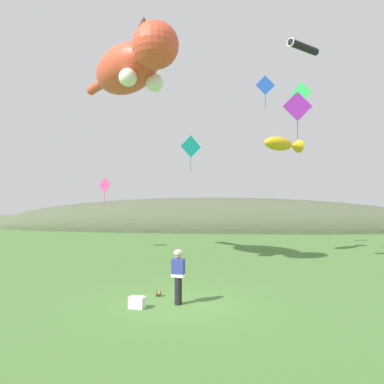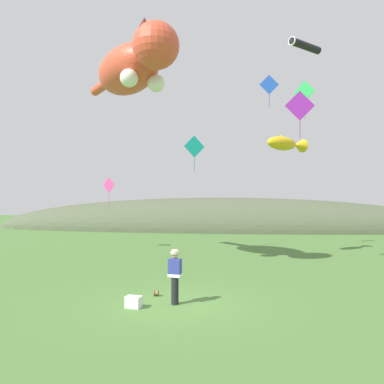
{
  "view_description": "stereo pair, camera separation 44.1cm",
  "coord_description": "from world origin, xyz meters",
  "px_view_note": "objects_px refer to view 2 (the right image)",
  "views": [
    {
      "loc": [
        1.5,
        -12.18,
        3.46
      ],
      "look_at": [
        0.0,
        4.0,
        3.73
      ],
      "focal_mm": 35.0,
      "sensor_mm": 36.0,
      "label": 1
    },
    {
      "loc": [
        1.94,
        -12.13,
        3.46
      ],
      "look_at": [
        0.0,
        4.0,
        3.73
      ],
      "focal_mm": 35.0,
      "sensor_mm": 36.0,
      "label": 2
    }
  ],
  "objects_px": {
    "festival_attendant": "(175,275)",
    "kite_diamond_violet": "(300,106)",
    "kite_diamond_pink": "(109,185)",
    "kite_giant_cat": "(133,67)",
    "picnic_cooler": "(133,302)",
    "kite_tube_streamer": "(305,46)",
    "kite_diamond_blue": "(269,85)",
    "kite_diamond_green": "(304,92)",
    "kite_spool": "(156,293)",
    "kite_fish_windsock": "(286,144)",
    "kite_diamond_teal": "(194,147)"
  },
  "relations": [
    {
      "from": "festival_attendant",
      "to": "kite_diamond_green",
      "type": "height_order",
      "value": "kite_diamond_green"
    },
    {
      "from": "kite_diamond_violet",
      "to": "kite_diamond_pink",
      "type": "xyz_separation_m",
      "value": [
        -11.88,
        5.03,
        -3.85
      ]
    },
    {
      "from": "festival_attendant",
      "to": "kite_diamond_pink",
      "type": "height_order",
      "value": "kite_diamond_pink"
    },
    {
      "from": "kite_fish_windsock",
      "to": "kite_diamond_pink",
      "type": "bearing_deg",
      "value": 173.23
    },
    {
      "from": "kite_tube_streamer",
      "to": "kite_diamond_pink",
      "type": "bearing_deg",
      "value": 152.48
    },
    {
      "from": "festival_attendant",
      "to": "kite_spool",
      "type": "distance_m",
      "value": 1.51
    },
    {
      "from": "kite_spool",
      "to": "kite_diamond_violet",
      "type": "distance_m",
      "value": 12.03
    },
    {
      "from": "kite_spool",
      "to": "kite_diamond_green",
      "type": "xyz_separation_m",
      "value": [
        6.65,
        8.73,
        9.39
      ]
    },
    {
      "from": "kite_spool",
      "to": "kite_giant_cat",
      "type": "bearing_deg",
      "value": 113.47
    },
    {
      "from": "kite_giant_cat",
      "to": "picnic_cooler",
      "type": "bearing_deg",
      "value": -73.99
    },
    {
      "from": "kite_diamond_violet",
      "to": "kite_diamond_green",
      "type": "bearing_deg",
      "value": 74.5
    },
    {
      "from": "kite_diamond_teal",
      "to": "kite_diamond_blue",
      "type": "height_order",
      "value": "kite_diamond_blue"
    },
    {
      "from": "kite_fish_windsock",
      "to": "kite_tube_streamer",
      "type": "bearing_deg",
      "value": -86.4
    },
    {
      "from": "kite_diamond_teal",
      "to": "kite_diamond_pink",
      "type": "xyz_separation_m",
      "value": [
        -5.87,
        -0.03,
        -2.55
      ]
    },
    {
      "from": "kite_diamond_violet",
      "to": "kite_diamond_teal",
      "type": "distance_m",
      "value": 7.97
    },
    {
      "from": "festival_attendant",
      "to": "kite_diamond_violet",
      "type": "height_order",
      "value": "kite_diamond_violet"
    },
    {
      "from": "kite_giant_cat",
      "to": "kite_diamond_green",
      "type": "height_order",
      "value": "kite_giant_cat"
    },
    {
      "from": "kite_giant_cat",
      "to": "kite_diamond_pink",
      "type": "distance_m",
      "value": 9.01
    },
    {
      "from": "kite_diamond_green",
      "to": "kite_diamond_pink",
      "type": "bearing_deg",
      "value": 167.12
    },
    {
      "from": "kite_tube_streamer",
      "to": "kite_diamond_teal",
      "type": "bearing_deg",
      "value": 134.18
    },
    {
      "from": "festival_attendant",
      "to": "kite_diamond_blue",
      "type": "bearing_deg",
      "value": 72.33
    },
    {
      "from": "kite_spool",
      "to": "kite_fish_windsock",
      "type": "distance_m",
      "value": 13.5
    },
    {
      "from": "kite_diamond_green",
      "to": "kite_spool",
      "type": "bearing_deg",
      "value": -127.3
    },
    {
      "from": "kite_giant_cat",
      "to": "kite_tube_streamer",
      "type": "distance_m",
      "value": 8.6
    },
    {
      "from": "kite_diamond_green",
      "to": "picnic_cooler",
      "type": "bearing_deg",
      "value": -124.7
    },
    {
      "from": "kite_giant_cat",
      "to": "kite_fish_windsock",
      "type": "relative_size",
      "value": 2.65
    },
    {
      "from": "picnic_cooler",
      "to": "kite_diamond_blue",
      "type": "xyz_separation_m",
      "value": [
        5.39,
        13.58,
        10.81
      ]
    },
    {
      "from": "festival_attendant",
      "to": "kite_spool",
      "type": "relative_size",
      "value": 8.85
    },
    {
      "from": "picnic_cooler",
      "to": "kite_diamond_violet",
      "type": "height_order",
      "value": "kite_diamond_violet"
    },
    {
      "from": "kite_spool",
      "to": "kite_fish_windsock",
      "type": "relative_size",
      "value": 0.07
    },
    {
      "from": "kite_tube_streamer",
      "to": "kite_diamond_blue",
      "type": "bearing_deg",
      "value": 99.44
    },
    {
      "from": "picnic_cooler",
      "to": "kite_diamond_blue",
      "type": "bearing_deg",
      "value": 68.35
    },
    {
      "from": "kite_spool",
      "to": "kite_fish_windsock",
      "type": "bearing_deg",
      "value": 60.4
    },
    {
      "from": "kite_spool",
      "to": "kite_diamond_teal",
      "type": "height_order",
      "value": "kite_diamond_teal"
    },
    {
      "from": "kite_diamond_blue",
      "to": "picnic_cooler",
      "type": "bearing_deg",
      "value": -111.65
    },
    {
      "from": "picnic_cooler",
      "to": "kite_fish_windsock",
      "type": "bearing_deg",
      "value": 61.99
    },
    {
      "from": "kite_diamond_green",
      "to": "kite_diamond_blue",
      "type": "distance_m",
      "value": 4.07
    },
    {
      "from": "kite_diamond_violet",
      "to": "kite_diamond_pink",
      "type": "relative_size",
      "value": 1.23
    },
    {
      "from": "kite_tube_streamer",
      "to": "kite_diamond_blue",
      "type": "distance_m",
      "value": 6.85
    },
    {
      "from": "kite_giant_cat",
      "to": "kite_diamond_violet",
      "type": "xyz_separation_m",
      "value": [
        8.52,
        0.85,
        -2.08
      ]
    },
    {
      "from": "kite_diamond_pink",
      "to": "kite_giant_cat",
      "type": "bearing_deg",
      "value": -60.2
    },
    {
      "from": "kite_diamond_teal",
      "to": "picnic_cooler",
      "type": "bearing_deg",
      "value": -91.93
    },
    {
      "from": "kite_diamond_green",
      "to": "kite_diamond_blue",
      "type": "bearing_deg",
      "value": 116.26
    },
    {
      "from": "kite_diamond_violet",
      "to": "picnic_cooler",
      "type": "bearing_deg",
      "value": -128.82
    },
    {
      "from": "kite_diamond_violet",
      "to": "kite_diamond_blue",
      "type": "height_order",
      "value": "kite_diamond_blue"
    },
    {
      "from": "kite_tube_streamer",
      "to": "kite_fish_windsock",
      "type": "bearing_deg",
      "value": 93.6
    },
    {
      "from": "kite_fish_windsock",
      "to": "kite_diamond_pink",
      "type": "xyz_separation_m",
      "value": [
        -11.64,
        1.38,
        -2.44
      ]
    },
    {
      "from": "kite_diamond_violet",
      "to": "kite_diamond_blue",
      "type": "distance_m",
      "value": 6.32
    },
    {
      "from": "kite_spool",
      "to": "festival_attendant",
      "type": "bearing_deg",
      "value": -48.9
    },
    {
      "from": "kite_giant_cat",
      "to": "kite_spool",
      "type": "bearing_deg",
      "value": -66.53
    }
  ]
}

